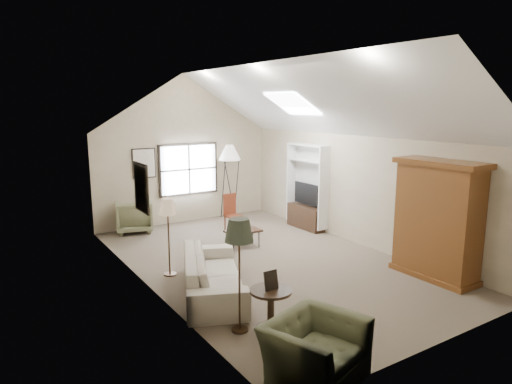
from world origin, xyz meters
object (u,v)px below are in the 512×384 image
coffee_table (243,239)px  armchair_near (315,351)px  sofa (213,273)px  side_chair (233,213)px  side_table (271,309)px  armoire (438,220)px  armchair_far (134,216)px

coffee_table → armchair_near: bearing=-111.8°
sofa → side_chair: (2.28, 3.26, 0.12)m
side_table → side_chair: (2.18, 4.86, 0.17)m
armoire → armchair_far: size_ratio=2.47×
armchair_near → coffee_table: bearing=50.7°
armchair_near → armchair_far: armchair_far is taller
coffee_table → side_table: bearing=-115.3°
armchair_near → side_table: bearing=61.3°
armoire → sofa: (-3.85, 1.57, -0.75)m
armchair_near → side_table: size_ratio=1.82×
armoire → side_table: armoire is taller
armchair_far → side_table: 6.13m
armoire → armchair_near: bearing=-162.0°
armoire → sofa: armoire is taller
armoire → side_table: (-3.75, -0.03, -0.80)m
armchair_near → side_table: (0.25, 1.27, -0.05)m
sofa → armchair_far: 4.53m
sofa → side_table: bearing=-153.4°
sofa → side_chair: side_chair is taller
sofa → armoire: bearing=-89.2°
armoire → armchair_near: armoire is taller
armchair_far → coffee_table: bearing=137.8°
sofa → armchair_near: (-0.15, -2.87, 0.00)m
armoire → side_chair: size_ratio=2.33×
armchair_near → coffee_table: armchair_near is taller
armchair_far → side_table: (-0.00, -6.13, -0.10)m
armchair_far → coffee_table: armchair_far is taller
armchair_far → armoire: bearing=137.1°
side_table → armchair_far: bearing=90.0°
side_chair → coffee_table: bearing=-113.9°
armoire → armchair_near: (-4.00, -1.30, -0.74)m
side_table → side_chair: 5.33m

